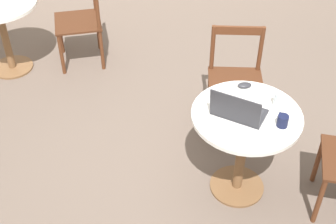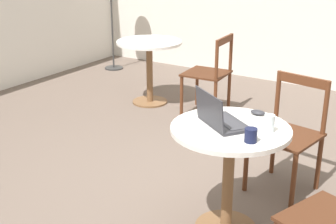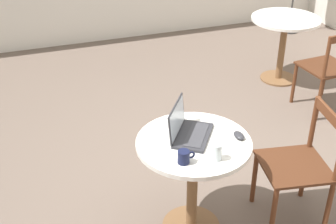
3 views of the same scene
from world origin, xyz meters
name	(u,v)px [view 2 (image 2 of 3)]	position (x,y,z in m)	size (l,w,h in m)	color
ground_plane	(178,191)	(0.00, 0.00, 0.00)	(16.00, 16.00, 0.00)	#66564C
cafe_table_near	(229,152)	(-0.25, -0.52, 0.56)	(0.74, 0.74, 0.73)	brown
cafe_table_mid	(149,56)	(1.57, 1.35, 0.56)	(0.74, 0.74, 0.73)	brown
chair_near_right	(288,134)	(0.49, -0.65, 0.44)	(0.51, 0.51, 0.86)	#562D19
chair_mid_front	(210,74)	(1.63, 0.60, 0.44)	(0.47, 0.47, 0.86)	#562D19
laptop	(220,118)	(-0.27, -0.46, 0.77)	(0.38, 0.41, 0.22)	#2D2D33
mouse	(258,112)	(0.03, -0.58, 0.74)	(0.06, 0.10, 0.03)	#2D2D33
mug	(251,135)	(-0.39, -0.71, 0.77)	(0.11, 0.07, 0.08)	#141938
drinking_glass	(269,123)	(-0.20, -0.75, 0.78)	(0.06, 0.06, 0.11)	silver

